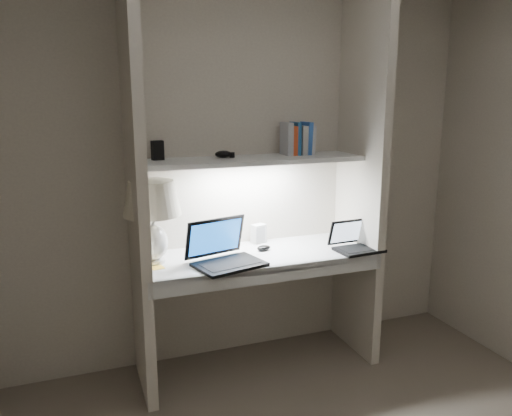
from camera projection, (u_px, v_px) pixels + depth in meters
name	position (u px, v px, depth m)	size (l,w,h in m)	color
back_wall	(243.00, 172.00, 3.29)	(3.20, 0.01, 2.50)	beige
alcove_panel_left	(136.00, 185.00, 2.79)	(0.06, 0.55, 2.50)	beige
alcove_panel_right	(361.00, 172.00, 3.29)	(0.06, 0.55, 2.50)	beige
desk	(258.00, 256.00, 3.15)	(1.40, 0.55, 0.04)	white
desk_apron	(273.00, 274.00, 2.92)	(1.46, 0.03, 0.10)	silver
shelf	(252.00, 160.00, 3.11)	(1.40, 0.36, 0.03)	silver
strip_light	(252.00, 164.00, 3.11)	(0.60, 0.04, 0.01)	white
table_lamp	(152.00, 208.00, 2.89)	(0.34, 0.34, 0.49)	white
laptop_main	(224.00, 254.00, 2.94)	(0.46, 0.42, 0.26)	black
laptop_netbook	(355.00, 243.00, 3.22)	(0.30, 0.27, 0.18)	black
speaker	(259.00, 234.00, 3.36)	(0.09, 0.06, 0.13)	silver
mouse	(264.00, 248.00, 3.20)	(0.09, 0.06, 0.03)	black
cable_coil	(245.00, 258.00, 3.04)	(0.11, 0.11, 0.01)	black
sticky_note	(157.00, 268.00, 2.88)	(0.07, 0.07, 0.00)	yellow
book_row	(298.00, 139.00, 3.25)	(0.20, 0.14, 0.21)	#BBBBBB
shelf_box	(157.00, 150.00, 2.97)	(0.07, 0.05, 0.12)	black
shelf_gadget	(223.00, 154.00, 3.08)	(0.11, 0.08, 0.05)	black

